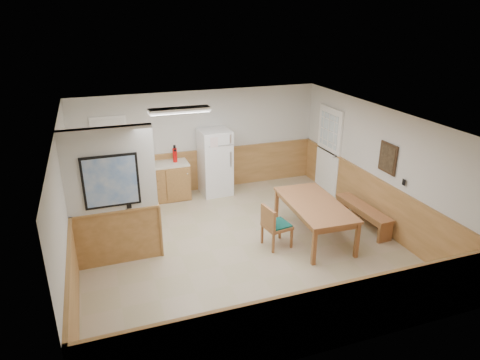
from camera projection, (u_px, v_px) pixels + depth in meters
name	position (u px, v px, depth m)	size (l,w,h in m)	color
ground	(240.00, 245.00, 8.31)	(6.00, 6.00, 0.00)	tan
ceiling	(240.00, 119.00, 7.38)	(6.00, 6.00, 0.02)	white
back_wall	(200.00, 142.00, 10.48)	(6.00, 0.02, 2.50)	silver
right_wall	(378.00, 167.00, 8.77)	(0.02, 6.00, 2.50)	silver
left_wall	(66.00, 209.00, 6.92)	(0.02, 6.00, 2.50)	silver
wainscot_back	(201.00, 170.00, 10.74)	(6.00, 0.04, 1.00)	#BA844A
wainscot_right	(373.00, 201.00, 9.04)	(0.04, 6.00, 1.00)	#BA844A
wainscot_left	(74.00, 249.00, 7.21)	(0.04, 6.00, 1.00)	#BA844A
partition_wall	(113.00, 199.00, 7.33)	(1.50, 0.20, 2.50)	silver
kitchen_counter	(155.00, 182.00, 10.12)	(2.20, 0.61, 1.00)	#A5713A
exterior_door	(328.00, 150.00, 10.50)	(0.07, 1.02, 2.15)	white
kitchen_window	(110.00, 138.00, 9.70)	(0.80, 0.04, 1.00)	white
wall_painting	(388.00, 158.00, 8.38)	(0.04, 0.50, 0.60)	#352415
fluorescent_fixture	(179.00, 110.00, 8.30)	(1.20, 0.30, 0.09)	white
refrigerator	(215.00, 162.00, 10.40)	(0.74, 0.73, 1.61)	white
dining_table	(314.00, 207.00, 8.37)	(1.07, 2.00, 0.75)	#A8613D
dining_bench	(363.00, 211.00, 8.93)	(0.41, 1.55, 0.45)	#A8613D
dining_chair	(273.00, 224.00, 8.08)	(0.71, 0.53, 0.85)	#A8613D
fire_extinguisher	(175.00, 155.00, 10.07)	(0.11, 0.11, 0.41)	red
soap_bottle	(103.00, 166.00, 9.56)	(0.07, 0.07, 0.22)	#18863C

